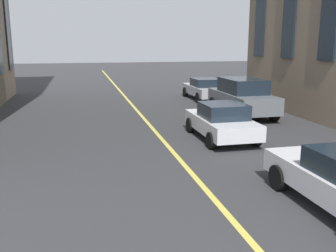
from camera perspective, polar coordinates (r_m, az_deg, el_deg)
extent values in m
cube|color=#D8C64C|center=(12.06, 1.61, -4.89)|extent=(80.00, 0.16, 0.01)
cylinder|color=black|center=(9.88, 16.38, -7.48)|extent=(0.64, 0.22, 0.64)
cube|color=#B7BABF|center=(24.68, 5.52, 5.42)|extent=(4.40, 1.80, 0.55)
cube|color=#19232D|center=(24.41, 5.72, 6.58)|extent=(1.85, 1.58, 0.50)
cylinder|color=black|center=(25.83, 2.66, 5.17)|extent=(0.64, 0.22, 0.64)
cylinder|color=black|center=(26.35, 6.29, 5.25)|extent=(0.64, 0.22, 0.64)
cylinder|color=black|center=(23.08, 4.62, 4.26)|extent=(0.64, 0.22, 0.64)
cylinder|color=black|center=(23.66, 8.62, 4.36)|extent=(0.64, 0.22, 0.64)
cube|color=slate|center=(19.22, 11.14, 3.79)|extent=(4.70, 1.95, 0.80)
cube|color=#19232D|center=(19.12, 11.23, 6.02)|extent=(2.59, 1.72, 0.70)
cylinder|color=black|center=(20.35, 6.90, 3.27)|extent=(0.76, 0.27, 0.76)
cylinder|color=black|center=(21.06, 11.70, 3.41)|extent=(0.76, 0.27, 0.76)
cylinder|color=black|center=(17.51, 10.35, 1.66)|extent=(0.76, 0.27, 0.76)
cylinder|color=black|center=(18.33, 15.74, 1.88)|extent=(0.76, 0.27, 0.76)
cube|color=silver|center=(14.50, 8.02, 0.30)|extent=(3.90, 1.75, 0.55)
cube|color=#19232D|center=(14.22, 8.37, 2.30)|extent=(1.64, 1.54, 0.55)
cylinder|color=black|center=(15.48, 3.38, 0.13)|extent=(0.60, 0.21, 0.60)
cylinder|color=black|center=(16.03, 9.15, 0.43)|extent=(0.60, 0.21, 0.60)
cylinder|color=black|center=(13.11, 6.57, -2.21)|extent=(0.60, 0.21, 0.60)
cylinder|color=black|center=(13.75, 13.18, -1.76)|extent=(0.60, 0.21, 0.60)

